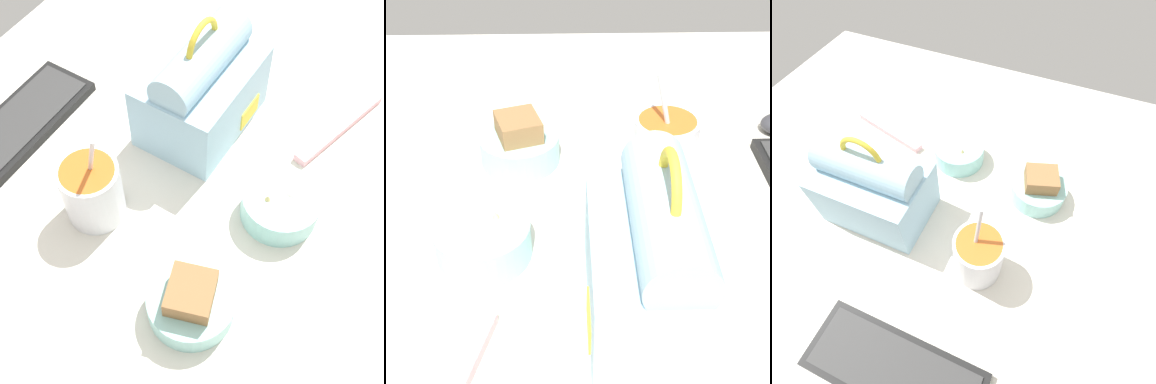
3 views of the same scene
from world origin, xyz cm
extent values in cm
cube|color=silver|center=(0.00, 0.00, 1.00)|extent=(140.00, 110.00, 2.00)
cube|color=black|center=(-5.32, 35.18, 2.90)|extent=(30.31, 11.29, 1.80)
cube|color=#333333|center=(-5.32, 35.18, 3.95)|extent=(27.89, 9.26, 0.30)
cube|color=#9EC6DB|center=(13.51, 8.52, 8.51)|extent=(21.68, 15.19, 13.02)
cylinder|color=#9EC6DB|center=(13.51, 8.52, 16.99)|extent=(20.59, 7.16, 7.16)
cube|color=yellow|center=(17.31, 0.82, 5.58)|extent=(6.07, 0.30, 3.91)
torus|color=yellow|center=(13.51, 8.52, 20.21)|extent=(8.59, 1.00, 8.59)
cylinder|color=silver|center=(-11.32, 13.06, 7.56)|extent=(9.41, 9.41, 11.13)
cylinder|color=orange|center=(-11.32, 13.06, 12.83)|extent=(8.28, 8.28, 0.60)
cylinder|color=silver|center=(-10.62, 12.59, 14.33)|extent=(0.70, 3.77, 12.58)
cylinder|color=#93D1CC|center=(-17.70, -8.76, 4.32)|extent=(12.60, 12.60, 4.64)
cube|color=olive|center=(-17.70, -8.76, 6.87)|extent=(8.54, 8.13, 6.49)
cylinder|color=#93D1CC|center=(3.51, -12.20, 4.50)|extent=(12.37, 12.37, 4.99)
ellipsoid|color=white|center=(5.37, -13.12, 5.73)|extent=(3.36, 3.36, 3.96)
cone|color=#F4DB84|center=(1.97, -10.47, 5.87)|extent=(5.59, 5.59, 4.24)
sphere|color=#4C5623|center=(3.91, -15.95, 4.49)|extent=(1.48, 1.48, 1.48)
sphere|color=#4C5623|center=(4.43, -15.23, 4.49)|extent=(1.48, 1.48, 1.48)
sphere|color=#4C5623|center=(4.50, -14.35, 4.49)|extent=(1.48, 1.48, 1.48)
sphere|color=#4C5623|center=(4.09, -13.56, 4.49)|extent=(1.48, 1.48, 1.48)
cube|color=pink|center=(24.95, -13.54, 2.80)|extent=(21.90, 8.14, 1.60)
camera|label=1|loc=(-41.23, -23.51, 76.60)|focal=50.00mm
camera|label=2|loc=(53.53, -1.25, 52.25)|focal=50.00mm
camera|label=3|loc=(-17.60, 34.68, 60.50)|focal=28.00mm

